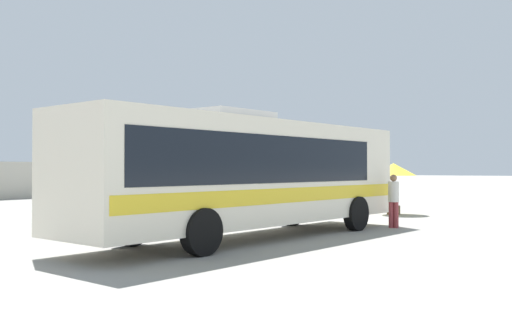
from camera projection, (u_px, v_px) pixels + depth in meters
The scene contains 4 objects.
ground_plane at pixel (48, 218), 21.85m from camera, with size 300.00×300.00×0.00m, color gray.
coach_bus_cream_yellow at pixel (249, 171), 15.38m from camera, with size 11.50×3.51×3.40m.
attendant_by_bus_door at pixel (394, 198), 18.15m from camera, with size 0.44×0.44×1.70m.
vendor_umbrella_secondary_yellow at pixel (393, 171), 23.54m from camera, with size 1.85×1.85×2.11m.
Camera 1 is at (-13.32, -9.12, 1.88)m, focal length 39.96 mm.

